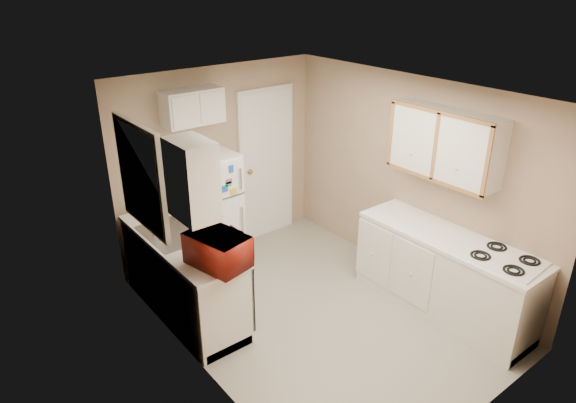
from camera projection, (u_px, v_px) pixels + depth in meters
floor at (316, 312)px, 5.61m from camera, size 3.80×3.80×0.00m
ceiling at (322, 93)px, 4.62m from camera, size 3.80×3.80×0.00m
wall_left at (194, 257)px, 4.33m from camera, size 3.80×3.80×0.00m
wall_right at (410, 181)px, 5.90m from camera, size 3.80×3.80×0.00m
wall_back at (220, 162)px, 6.48m from camera, size 2.80×2.80×0.00m
wall_front at (490, 301)px, 3.75m from camera, size 2.80×2.80×0.00m
left_counter at (184, 276)px, 5.45m from camera, size 0.60×1.80×0.90m
dishwasher at (237, 288)px, 5.17m from camera, size 0.03×0.58×0.72m
sink at (174, 236)px, 5.39m from camera, size 0.54×0.74×0.16m
microwave at (219, 251)px, 4.73m from camera, size 0.63×0.44×0.38m
soap_bottle at (161, 218)px, 5.48m from camera, size 0.10×0.10×0.19m
window_blinds at (142, 176)px, 4.94m from camera, size 0.10×0.98×1.08m
upper_cabinet_left at (192, 180)px, 4.32m from camera, size 0.30×0.45×0.70m
refrigerator at (210, 212)px, 6.19m from camera, size 0.64×0.62×1.48m
cabinet_over_fridge at (192, 107)px, 5.81m from camera, size 0.70×0.30×0.40m
interior_door at (266, 164)px, 6.92m from camera, size 0.86×0.06×2.08m
right_counter at (444, 274)px, 5.47m from camera, size 0.60×2.00×0.90m
stove at (496, 303)px, 5.07m from camera, size 0.59×0.71×0.82m
upper_cabinet_right at (445, 144)px, 5.21m from camera, size 0.30×1.20×0.70m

